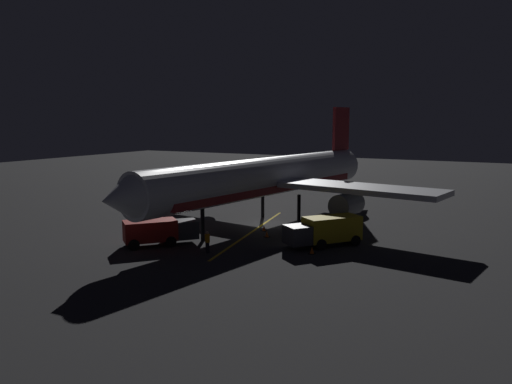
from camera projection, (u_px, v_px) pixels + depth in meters
ground_plane at (265, 225)px, 51.76m from camera, size 180.00×180.00×0.20m
apron_guide_stripe at (252, 232)px, 47.97m from camera, size 4.04×20.54×0.01m
airliner at (269, 178)px, 51.58m from camera, size 34.78×40.22×11.92m
baggage_truck at (158, 232)px, 42.85m from camera, size 5.53×5.95×2.16m
catering_truck at (326, 231)px, 42.55m from camera, size 5.62×6.44×2.45m
ground_crew_worker at (207, 242)px, 40.42m from camera, size 0.40×0.40×1.74m
traffic_cone_near_left at (312, 251)px, 40.22m from camera, size 0.50×0.50×0.55m
traffic_cone_near_right at (193, 235)px, 45.82m from camera, size 0.50×0.50×0.55m
traffic_cone_under_wing at (264, 228)px, 48.48m from camera, size 0.50×0.50×0.55m
traffic_cone_far at (267, 234)px, 45.89m from camera, size 0.50×0.50×0.55m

